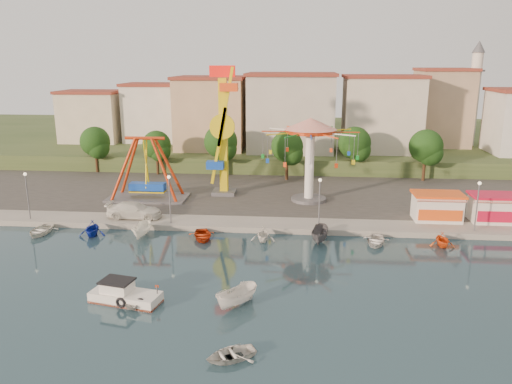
# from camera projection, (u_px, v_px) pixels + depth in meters

# --- Properties ---
(ground) EXTENTS (200.00, 200.00, 0.00)m
(ground) POSITION_uv_depth(u_px,v_px,m) (226.00, 281.00, 41.25)
(ground) COLOR #152C39
(ground) RESTS_ON ground
(quay_deck) EXTENTS (200.00, 100.00, 0.60)m
(quay_deck) POSITION_uv_depth(u_px,v_px,m) (271.00, 149.00, 100.89)
(quay_deck) COLOR #9E998E
(quay_deck) RESTS_ON ground
(asphalt_pad) EXTENTS (90.00, 28.00, 0.01)m
(asphalt_pad) POSITION_uv_depth(u_px,v_px,m) (257.00, 186.00, 69.99)
(asphalt_pad) COLOR #4C4944
(asphalt_pad) RESTS_ON quay_deck
(hill_terrace) EXTENTS (200.00, 60.00, 3.00)m
(hill_terrace) POSITION_uv_depth(u_px,v_px,m) (272.00, 140.00, 105.40)
(hill_terrace) COLOR #384C26
(hill_terrace) RESTS_ON ground
(pirate_ship_ride) EXTENTS (10.00, 5.00, 8.00)m
(pirate_ship_ride) POSITION_uv_depth(u_px,v_px,m) (147.00, 170.00, 62.62)
(pirate_ship_ride) COLOR #59595E
(pirate_ship_ride) RESTS_ON quay_deck
(kamikaze_tower) EXTENTS (3.66, 3.10, 16.50)m
(kamikaze_tower) POSITION_uv_depth(u_px,v_px,m) (224.00, 134.00, 63.69)
(kamikaze_tower) COLOR #59595E
(kamikaze_tower) RESTS_ON quay_deck
(wave_swinger) EXTENTS (11.60, 11.60, 10.40)m
(wave_swinger) POSITION_uv_depth(u_px,v_px,m) (310.00, 141.00, 60.90)
(wave_swinger) COLOR #59595E
(wave_swinger) RESTS_ON quay_deck
(booth_left) EXTENTS (5.40, 3.78, 3.08)m
(booth_left) POSITION_uv_depth(u_px,v_px,m) (437.00, 206.00, 54.80)
(booth_left) COLOR white
(booth_left) RESTS_ON quay_deck
(booth_mid) EXTENTS (5.40, 3.78, 3.08)m
(booth_mid) POSITION_uv_depth(u_px,v_px,m) (495.00, 208.00, 54.28)
(booth_mid) COLOR white
(booth_mid) RESTS_ON quay_deck
(lamp_post_0) EXTENTS (0.14, 0.14, 5.00)m
(lamp_post_0) POSITION_uv_depth(u_px,v_px,m) (28.00, 197.00, 55.02)
(lamp_post_0) COLOR #59595E
(lamp_post_0) RESTS_ON quay_deck
(lamp_post_1) EXTENTS (0.14, 0.14, 5.00)m
(lamp_post_1) POSITION_uv_depth(u_px,v_px,m) (170.00, 201.00, 53.66)
(lamp_post_1) COLOR #59595E
(lamp_post_1) RESTS_ON quay_deck
(lamp_post_2) EXTENTS (0.14, 0.14, 5.00)m
(lamp_post_2) POSITION_uv_depth(u_px,v_px,m) (319.00, 204.00, 52.30)
(lamp_post_2) COLOR #59595E
(lamp_post_2) RESTS_ON quay_deck
(lamp_post_3) EXTENTS (0.14, 0.14, 5.00)m
(lamp_post_3) POSITION_uv_depth(u_px,v_px,m) (477.00, 208.00, 50.95)
(lamp_post_3) COLOR #59595E
(lamp_post_3) RESTS_ON quay_deck
(tree_0) EXTENTS (4.60, 4.60, 7.19)m
(tree_0) POSITION_uv_depth(u_px,v_px,m) (95.00, 142.00, 77.67)
(tree_0) COLOR #382314
(tree_0) RESTS_ON quay_deck
(tree_1) EXTENTS (4.35, 4.35, 6.80)m
(tree_1) POSITION_uv_depth(u_px,v_px,m) (157.00, 145.00, 76.18)
(tree_1) COLOR #382314
(tree_1) RESTS_ON quay_deck
(tree_2) EXTENTS (5.02, 5.02, 7.85)m
(tree_2) POSITION_uv_depth(u_px,v_px,m) (221.00, 142.00, 74.74)
(tree_2) COLOR #382314
(tree_2) RESTS_ON quay_deck
(tree_3) EXTENTS (4.68, 4.68, 7.32)m
(tree_3) POSITION_uv_depth(u_px,v_px,m) (287.00, 147.00, 72.59)
(tree_3) COLOR #382314
(tree_3) RESTS_ON quay_deck
(tree_4) EXTENTS (4.86, 4.86, 7.60)m
(tree_4) POSITION_uv_depth(u_px,v_px,m) (355.00, 143.00, 74.57)
(tree_4) COLOR #382314
(tree_4) RESTS_ON quay_deck
(tree_5) EXTENTS (4.83, 4.83, 7.54)m
(tree_5) POSITION_uv_depth(u_px,v_px,m) (426.00, 146.00, 71.99)
(tree_5) COLOR #382314
(tree_5) RESTS_ON quay_deck
(building_0) EXTENTS (9.26, 9.53, 11.87)m
(building_0) POSITION_uv_depth(u_px,v_px,m) (73.00, 113.00, 86.16)
(building_0) COLOR beige
(building_0) RESTS_ON hill_terrace
(building_1) EXTENTS (12.33, 9.01, 8.63)m
(building_1) POSITION_uv_depth(u_px,v_px,m) (151.00, 119.00, 90.68)
(building_1) COLOR silver
(building_1) RESTS_ON hill_terrace
(building_2) EXTENTS (11.95, 9.28, 11.23)m
(building_2) POSITION_uv_depth(u_px,v_px,m) (222.00, 113.00, 89.79)
(building_2) COLOR tan
(building_2) RESTS_ON hill_terrace
(building_3) EXTENTS (12.59, 10.50, 9.20)m
(building_3) POSITION_uv_depth(u_px,v_px,m) (299.00, 121.00, 85.84)
(building_3) COLOR beige
(building_3) RESTS_ON hill_terrace
(building_4) EXTENTS (10.75, 9.23, 9.24)m
(building_4) POSITION_uv_depth(u_px,v_px,m) (376.00, 119.00, 87.97)
(building_4) COLOR beige
(building_4) RESTS_ON hill_terrace
(building_5) EXTENTS (12.77, 10.96, 11.21)m
(building_5) POSITION_uv_depth(u_px,v_px,m) (457.00, 116.00, 84.79)
(building_5) COLOR tan
(building_5) RESTS_ON hill_terrace
(minaret) EXTENTS (2.80, 2.80, 18.00)m
(minaret) POSITION_uv_depth(u_px,v_px,m) (474.00, 91.00, 87.00)
(minaret) COLOR silver
(minaret) RESTS_ON hill_terrace
(cabin_motorboat) EXTENTS (5.64, 3.09, 1.88)m
(cabin_motorboat) POSITION_uv_depth(u_px,v_px,m) (124.00, 296.00, 37.64)
(cabin_motorboat) COLOR white
(cabin_motorboat) RESTS_ON ground
(rowboat_a) EXTENTS (3.90, 4.38, 0.75)m
(rowboat_a) POSITION_uv_depth(u_px,v_px,m) (131.00, 298.00, 37.51)
(rowboat_a) COLOR silver
(rowboat_a) RESTS_ON ground
(rowboat_b) EXTENTS (3.89, 3.54, 0.66)m
(rowboat_b) POSITION_uv_depth(u_px,v_px,m) (230.00, 354.00, 30.43)
(rowboat_b) COLOR silver
(rowboat_b) RESTS_ON ground
(skiff) EXTENTS (3.61, 4.05, 1.53)m
(skiff) POSITION_uv_depth(u_px,v_px,m) (237.00, 297.00, 36.81)
(skiff) COLOR white
(skiff) RESTS_ON ground
(van) EXTENTS (6.10, 2.54, 1.76)m
(van) POSITION_uv_depth(u_px,v_px,m) (134.00, 210.00, 55.75)
(van) COLOR silver
(van) RESTS_ON quay_deck
(moored_boat_0) EXTENTS (2.85, 3.92, 0.80)m
(moored_boat_0) POSITION_uv_depth(u_px,v_px,m) (40.00, 230.00, 52.39)
(moored_boat_0) COLOR silver
(moored_boat_0) RESTS_ON ground
(moored_boat_1) EXTENTS (3.07, 3.43, 1.63)m
(moored_boat_1) POSITION_uv_depth(u_px,v_px,m) (92.00, 228.00, 51.80)
(moored_boat_1) COLOR #12269F
(moored_boat_1) RESTS_ON ground
(moored_boat_2) EXTENTS (1.53, 3.84, 1.47)m
(moored_boat_2) POSITION_uv_depth(u_px,v_px,m) (142.00, 230.00, 51.37)
(moored_boat_2) COLOR white
(moored_boat_2) RESTS_ON ground
(moored_boat_3) EXTENTS (3.59, 4.34, 0.78)m
(moored_boat_3) POSITION_uv_depth(u_px,v_px,m) (202.00, 235.00, 50.92)
(moored_boat_3) COLOR #BA320E
(moored_boat_3) RESTS_ON ground
(moored_boat_4) EXTENTS (2.51, 2.89, 1.50)m
(moored_boat_4) POSITION_uv_depth(u_px,v_px,m) (263.00, 234.00, 50.30)
(moored_boat_4) COLOR white
(moored_boat_4) RESTS_ON ground
(moored_boat_5) EXTENTS (2.20, 4.35, 1.61)m
(moored_boat_5) POSITION_uv_depth(u_px,v_px,m) (320.00, 235.00, 49.80)
(moored_boat_5) COLOR #525156
(moored_boat_5) RESTS_ON ground
(moored_boat_6) EXTENTS (3.33, 4.13, 0.76)m
(moored_boat_6) POSITION_uv_depth(u_px,v_px,m) (376.00, 241.00, 49.45)
(moored_boat_6) COLOR silver
(moored_boat_6) RESTS_ON ground
(moored_boat_7) EXTENTS (2.45, 2.82, 1.46)m
(moored_boat_7) POSITION_uv_depth(u_px,v_px,m) (442.00, 239.00, 48.81)
(moored_boat_7) COLOR #F35515
(moored_boat_7) RESTS_ON ground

